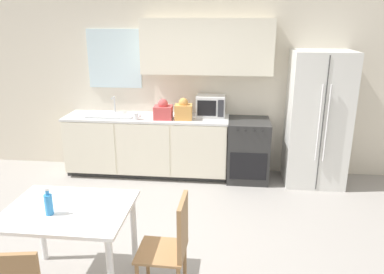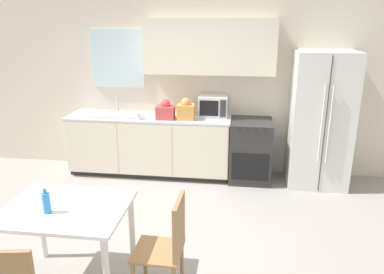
{
  "view_description": "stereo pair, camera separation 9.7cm",
  "coord_description": "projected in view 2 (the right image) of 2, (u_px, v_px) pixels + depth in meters",
  "views": [
    {
      "loc": [
        0.82,
        -3.36,
        2.3
      ],
      "look_at": [
        0.4,
        0.56,
        1.05
      ],
      "focal_mm": 35.0,
      "sensor_mm": 36.0,
      "label": 1
    },
    {
      "loc": [
        0.92,
        -3.34,
        2.3
      ],
      "look_at": [
        0.4,
        0.56,
        1.05
      ],
      "focal_mm": 35.0,
      "sensor_mm": 36.0,
      "label": 2
    }
  ],
  "objects": [
    {
      "name": "refrigerator",
      "position": [
        320.0,
        120.0,
        5.21
      ],
      "size": [
        0.81,
        0.72,
        1.89
      ],
      "color": "silver",
      "rests_on": "ground_plane"
    },
    {
      "name": "dining_chair_side",
      "position": [
        169.0,
        242.0,
        3.09
      ],
      "size": [
        0.41,
        0.41,
        0.93
      ],
      "rotation": [
        0.0,
        0.0,
        1.55
      ],
      "color": "#997047",
      "rests_on": "ground_plane"
    },
    {
      "name": "oven_range",
      "position": [
        250.0,
        150.0,
        5.5
      ],
      "size": [
        0.6,
        0.66,
        0.9
      ],
      "color": "#2D2D2D",
      "rests_on": "ground_plane"
    },
    {
      "name": "grocery_bag_0",
      "position": [
        186.0,
        110.0,
        5.36
      ],
      "size": [
        0.26,
        0.22,
        0.31
      ],
      "rotation": [
        0.0,
        0.0,
        0.06
      ],
      "color": "#DB994C",
      "rests_on": "kitchen_counter"
    },
    {
      "name": "ground_plane",
      "position": [
        148.0,
        245.0,
        3.97
      ],
      "size": [
        12.0,
        12.0,
        0.0
      ],
      "primitive_type": "plane",
      "color": "gray"
    },
    {
      "name": "kitchen_sink",
      "position": [
        115.0,
        114.0,
        5.63
      ],
      "size": [
        0.69,
        0.41,
        0.26
      ],
      "color": "#B7BABC",
      "rests_on": "kitchen_counter"
    },
    {
      "name": "coffee_mug",
      "position": [
        139.0,
        116.0,
        5.38
      ],
      "size": [
        0.11,
        0.08,
        0.1
      ],
      "color": "white",
      "rests_on": "kitchen_counter"
    },
    {
      "name": "grocery_bag_1",
      "position": [
        165.0,
        111.0,
        5.39
      ],
      "size": [
        0.27,
        0.24,
        0.29
      ],
      "rotation": [
        0.0,
        0.0,
        0.06
      ],
      "color": "#D14C4C",
      "rests_on": "kitchen_counter"
    },
    {
      "name": "dining_table",
      "position": [
        67.0,
        219.0,
        3.21
      ],
      "size": [
        1.04,
        0.81,
        0.78
      ],
      "color": "white",
      "rests_on": "ground_plane"
    },
    {
      "name": "drink_bottle",
      "position": [
        46.0,
        202.0,
        3.05
      ],
      "size": [
        0.07,
        0.07,
        0.23
      ],
      "color": "#338CD8",
      "rests_on": "dining_table"
    },
    {
      "name": "wall_back",
      "position": [
        185.0,
        77.0,
        5.61
      ],
      "size": [
        12.0,
        0.38,
        2.7
      ],
      "color": "beige",
      "rests_on": "ground_plane"
    },
    {
      "name": "kitchen_counter",
      "position": [
        150.0,
        145.0,
        5.7
      ],
      "size": [
        2.44,
        0.63,
        0.91
      ],
      "color": "#333333",
      "rests_on": "ground_plane"
    },
    {
      "name": "microwave",
      "position": [
        213.0,
        106.0,
        5.51
      ],
      "size": [
        0.42,
        0.31,
        0.31
      ],
      "color": "silver",
      "rests_on": "kitchen_counter"
    }
  ]
}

